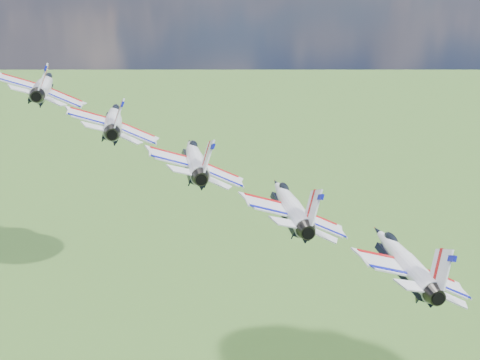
{
  "coord_description": "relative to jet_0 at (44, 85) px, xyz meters",
  "views": [
    {
      "loc": [
        -12.33,
        -73.71,
        160.96
      ],
      "look_at": [
        0.62,
        -13.25,
        140.23
      ],
      "focal_mm": 50.0,
      "sensor_mm": 36.0,
      "label": 1
    }
  ],
  "objects": [
    {
      "name": "jet_0",
      "position": [
        0.0,
        0.0,
        0.0
      ],
      "size": [
        11.58,
        15.16,
        7.71
      ],
      "primitive_type": null,
      "rotation": [
        0.0,
        0.38,
        -0.06
      ],
      "color": "white"
    },
    {
      "name": "jet_1",
      "position": [
        7.67,
        -8.41,
        -2.53
      ],
      "size": [
        11.58,
        15.16,
        7.71
      ],
      "primitive_type": null,
      "rotation": [
        0.0,
        0.38,
        -0.06
      ],
      "color": "white"
    },
    {
      "name": "jet_2",
      "position": [
        15.35,
        -16.81,
        -5.05
      ],
      "size": [
        11.58,
        15.16,
        7.71
      ],
      "primitive_type": null,
      "rotation": [
        0.0,
        0.38,
        -0.06
      ],
      "color": "white"
    },
    {
      "name": "jet_3",
      "position": [
        23.02,
        -25.22,
        -7.58
      ],
      "size": [
        11.58,
        15.16,
        7.71
      ],
      "primitive_type": null,
      "rotation": [
        0.0,
        0.38,
        -0.06
      ],
      "color": "white"
    },
    {
      "name": "jet_4",
      "position": [
        30.7,
        -33.63,
        -10.1
      ],
      "size": [
        11.58,
        15.16,
        7.71
      ],
      "primitive_type": null,
      "rotation": [
        0.0,
        0.38,
        -0.06
      ],
      "color": "silver"
    }
  ]
}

